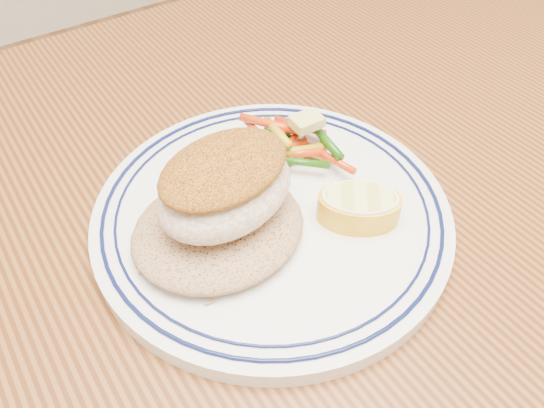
% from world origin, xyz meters
% --- Properties ---
extents(dining_table, '(1.50, 0.90, 0.75)m').
position_xyz_m(dining_table, '(0.00, 0.00, 0.65)').
color(dining_table, '#4E270F').
rests_on(dining_table, ground).
extents(plate, '(0.29, 0.29, 0.02)m').
position_xyz_m(plate, '(0.03, 0.04, 0.76)').
color(plate, white).
rests_on(plate, dining_table).
extents(rice_pilaf, '(0.13, 0.12, 0.03)m').
position_xyz_m(rice_pilaf, '(-0.02, 0.04, 0.78)').
color(rice_pilaf, '#956F4A').
rests_on(rice_pilaf, plate).
extents(fish_fillet, '(0.12, 0.10, 0.05)m').
position_xyz_m(fish_fillet, '(-0.01, 0.04, 0.81)').
color(fish_fillet, beige).
rests_on(fish_fillet, rice_pilaf).
extents(vegetable_pile, '(0.09, 0.11, 0.03)m').
position_xyz_m(vegetable_pile, '(0.07, 0.09, 0.78)').
color(vegetable_pile, red).
rests_on(vegetable_pile, plate).
extents(butter_pat, '(0.03, 0.02, 0.01)m').
position_xyz_m(butter_pat, '(0.09, 0.09, 0.80)').
color(butter_pat, '#D3C567').
rests_on(butter_pat, vegetable_pile).
extents(lemon_wedge, '(0.08, 0.08, 0.02)m').
position_xyz_m(lemon_wedge, '(0.08, -0.00, 0.78)').
color(lemon_wedge, yellow).
rests_on(lemon_wedge, plate).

